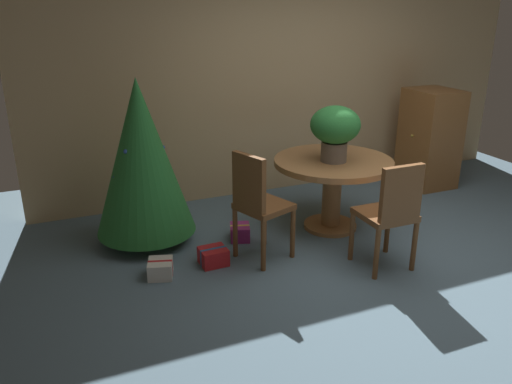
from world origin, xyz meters
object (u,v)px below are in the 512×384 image
Objects in this scene: gift_box_purple at (240,232)px; wooden_cabinet at (430,138)px; wooden_chair_near at (391,211)px; holiday_tree at (142,157)px; flower_vase at (335,128)px; wooden_chair_left at (258,201)px; gift_box_cream at (160,269)px; round_dining_table at (333,176)px; gift_box_red at (213,256)px.

wooden_cabinet reaches higher than gift_box_purple.
wooden_chair_near is 2.22m from holiday_tree.
flower_vase is 1.07m from wooden_chair_left.
wooden_cabinet is at bearing 20.64° from wooden_chair_left.
gift_box_purple is 0.98× the size of gift_box_cream.
flower_vase reaches higher than round_dining_table.
wooden_chair_left is 0.62m from gift_box_red.
wooden_chair_left reaches higher than round_dining_table.
gift_box_purple is at bearing 171.29° from flower_vase.
gift_box_red is at bearing 3.72° from gift_box_cream.
wooden_chair_left is 4.17× the size of gift_box_red.
wooden_chair_left is at bearing -160.00° from round_dining_table.
wooden_cabinet is at bearing 15.40° from gift_box_cream.
gift_box_purple is at bearing -21.13° from holiday_tree.
flower_vase is 0.56× the size of wooden_chair_near.
wooden_cabinet is (2.69, 0.58, 0.51)m from gift_box_purple.
gift_box_red is (-0.39, 0.07, -0.48)m from wooden_chair_left.
wooden_chair_left is (-0.94, -0.34, -0.00)m from round_dining_table.
wooden_chair_near reaches higher than gift_box_red.
wooden_chair_left is (-0.91, -0.30, -0.48)m from flower_vase.
holiday_tree reaches higher than gift_box_red.
wooden_chair_left reaches higher than gift_box_red.
holiday_tree is 1.32× the size of wooden_cabinet.
wooden_chair_near is at bearing -18.93° from gift_box_cream.
wooden_chair_near is at bearing -31.77° from wooden_chair_left.
round_dining_table is 0.49m from flower_vase.
round_dining_table is 4.30× the size of gift_box_cream.
round_dining_table reaches higher than gift_box_red.
wooden_cabinet reaches higher than gift_box_red.
flower_vase is at bearing -123.35° from round_dining_table.
wooden_chair_near is (0.00, -0.92, -0.02)m from round_dining_table.
wooden_chair_left is 0.98m from gift_box_cream.
gift_box_cream is at bearing 161.07° from wooden_chair_near.
wooden_chair_left reaches higher than gift_box_cream.
wooden_chair_near reaches higher than round_dining_table.
holiday_tree is at bearing 158.87° from gift_box_purple.
flower_vase is 1.80m from holiday_tree.
flower_vase is 1.97× the size of gift_box_cream.
gift_box_cream is at bearing -93.62° from holiday_tree.
holiday_tree is 1.04m from gift_box_cream.
holiday_tree reaches higher than wooden_chair_left.
wooden_cabinet is (3.55, 0.98, 0.51)m from gift_box_cream.
flower_vase is at bearing -158.12° from wooden_cabinet.
flower_vase is at bearing -8.71° from gift_box_purple.
holiday_tree reaches higher than gift_box_purple.
gift_box_purple is (0.82, -0.32, -0.75)m from holiday_tree.
wooden_chair_left reaches higher than gift_box_purple.
flower_vase is at bearing -14.77° from holiday_tree.
round_dining_table is 4.90× the size of gift_box_red.
holiday_tree is (-1.75, 0.41, 0.28)m from round_dining_table.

